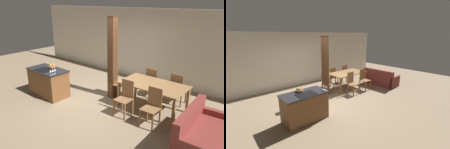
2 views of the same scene
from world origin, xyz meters
TOP-DOWN VIEW (x-y plane):
  - ground_plane at (0.00, 0.00)m, footprint 16.00×16.00m
  - wall_back at (0.00, 2.72)m, footprint 11.20×0.08m
  - kitchen_island at (-1.43, -0.58)m, footprint 1.35×0.72m
  - fruit_bowl at (-1.48, -0.37)m, footprint 0.23×0.23m
  - wine_glass_near at (-0.83, -0.87)m, footprint 0.06×0.06m
  - wine_glass_middle at (-0.83, -0.80)m, footprint 0.06×0.06m
  - wine_glass_far at (-0.83, -0.72)m, footprint 0.06×0.06m
  - dining_table at (1.66, 0.71)m, footprint 1.83×1.02m
  - dining_chair_near_left at (1.24, -0.02)m, footprint 0.40×0.40m
  - dining_chair_near_right at (2.07, -0.02)m, footprint 0.40×0.40m
  - dining_chair_far_left at (1.24, 1.45)m, footprint 0.40×0.40m
  - dining_chair_far_right at (2.07, 1.45)m, footprint 0.40×0.40m
  - dining_chair_head_end at (0.37, 0.71)m, footprint 0.40×0.40m
  - couch at (3.34, -0.12)m, footprint 0.93×1.70m
  - timber_post at (0.26, 0.63)m, footprint 0.23×0.23m

SIDE VIEW (x-z plane):
  - ground_plane at x=0.00m, z-range 0.00..0.00m
  - couch at x=3.34m, z-range -0.14..0.70m
  - kitchen_island at x=-1.43m, z-range 0.00..0.89m
  - dining_chair_near_left at x=1.24m, z-range 0.02..0.99m
  - dining_chair_near_right at x=2.07m, z-range 0.02..0.99m
  - dining_chair_far_left at x=1.24m, z-range 0.02..0.99m
  - dining_chair_far_right at x=2.07m, z-range 0.02..0.99m
  - dining_chair_head_end at x=0.37m, z-range 0.02..0.99m
  - dining_table at x=1.66m, z-range 0.29..1.06m
  - fruit_bowl at x=-1.48m, z-range 0.88..1.00m
  - wine_glass_near at x=-0.83m, z-range 0.94..1.09m
  - wine_glass_middle at x=-0.83m, z-range 0.94..1.09m
  - wine_glass_far at x=-0.83m, z-range 0.94..1.09m
  - timber_post at x=0.26m, z-range 0.00..2.53m
  - wall_back at x=0.00m, z-range 0.00..2.70m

